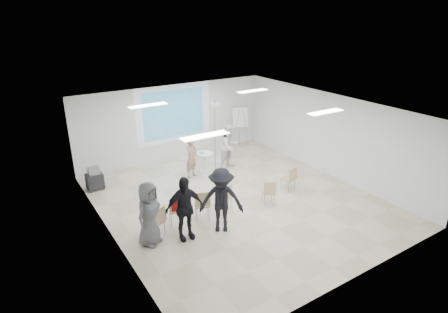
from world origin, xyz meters
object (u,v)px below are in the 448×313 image
player_right (230,144)px  flipchart_easel (240,117)px  chair_left_mid (176,209)px  laptop (202,203)px  chair_right_far (290,177)px  audience_left (184,204)px  chair_left_inner (202,203)px  audience_outer (149,210)px  pedestal_table (205,161)px  chair_center (226,196)px  player_left (191,155)px  chair_far_left (157,220)px  chair_right_inner (269,191)px  audience_mid (221,196)px  av_cart (95,179)px

player_right → flipchart_easel: size_ratio=1.04×
chair_left_mid → laptop: bearing=10.4°
chair_right_far → audience_left: audience_left is taller
chair_left_inner → audience_outer: size_ratio=0.48×
pedestal_table → chair_center: chair_center is taller
player_left → chair_center: size_ratio=2.04×
chair_far_left → chair_right_inner: chair_far_left is taller
pedestal_table → chair_right_inner: (0.38, -3.32, 0.06)m
chair_left_mid → flipchart_easel: flipchart_easel is taller
audience_left → audience_mid: audience_mid is taller
player_right → audience_mid: audience_mid is taller
pedestal_table → chair_right_inner: bearing=-83.4°
pedestal_table → flipchart_easel: bearing=30.4°
chair_far_left → chair_left_inner: (1.43, 0.11, 0.03)m
chair_left_mid → audience_mid: 1.41m
audience_left → chair_center: bearing=24.6°
audience_mid → audience_outer: bearing=-161.0°
chair_left_mid → chair_right_inner: 2.97m
chair_left_mid → av_cart: chair_left_mid is taller
chair_right_inner → laptop: size_ratio=2.41×
chair_right_inner → chair_right_far: 1.26m
chair_right_far → audience_outer: size_ratio=0.44×
chair_right_far → audience_left: (-4.22, -0.58, 0.52)m
player_left → av_cart: (-3.25, 0.88, -0.48)m
pedestal_table → chair_left_inner: 3.48m
pedestal_table → chair_right_inner: size_ratio=0.93×
player_left → audience_left: (-2.00, -3.37, 0.17)m
player_right → chair_far_left: 5.17m
chair_center → laptop: chair_center is taller
audience_left → chair_left_inner: bearing=36.5°
flipchart_easel → chair_far_left: bearing=-122.2°
player_left → chair_left_inner: size_ratio=1.82×
chair_right_inner → chair_left_inner: bearing=-165.0°
chair_left_mid → av_cart: size_ratio=1.09×
chair_left_inner → chair_right_far: chair_left_inner is taller
pedestal_table → audience_left: (-2.63, -3.52, 0.60)m
chair_left_inner → chair_right_inner: bearing=12.2°
player_right → laptop: 3.92m
pedestal_table → laptop: (-1.76, -2.88, 0.07)m
chair_left_mid → laptop: size_ratio=2.54×
audience_outer → chair_right_inner: bearing=-31.4°
chair_left_mid → laptop: 0.78m
chair_left_mid → chair_right_far: size_ratio=1.02×
chair_center → flipchart_easel: flipchart_easel is taller
audience_mid → flipchart_easel: bearing=84.1°
chair_center → audience_left: audience_left is taller
chair_far_left → chair_center: chair_far_left is taller
audience_outer → flipchart_easel: 7.90m
chair_far_left → chair_left_mid: bearing=-1.7°
laptop → player_right: bearing=-114.4°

